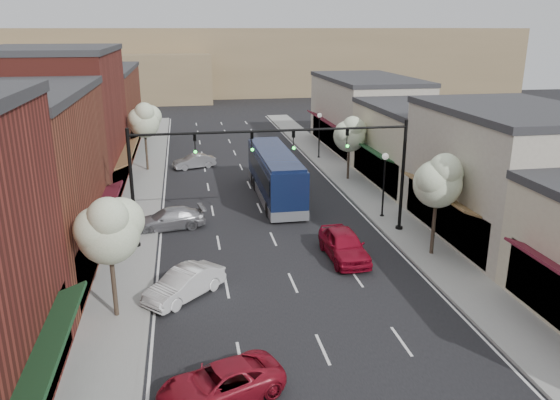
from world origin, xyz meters
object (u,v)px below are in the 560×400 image
lamp_post_near (384,175)px  parked_car_c (169,219)px  lamp_post_far (319,128)px  red_hatchback (344,245)px  tree_right_far (350,133)px  signal_mast_right (366,161)px  tree_left_near (109,228)px  coach_bus (275,174)px  parked_car_a (220,383)px  signal_mast_left (174,169)px  parked_car_e (194,161)px  tree_right_near (439,179)px  parked_car_b (184,284)px  tree_left_far (145,120)px

lamp_post_near → parked_car_c: (-14.00, 0.41, -2.34)m
lamp_post_far → red_hatchback: 24.04m
tree_right_far → signal_mast_right: bearing=-102.9°
lamp_post_near → tree_left_near: bearing=-146.7°
signal_mast_right → red_hatchback: (-2.26, -3.52, -3.80)m
coach_bus → parked_car_c: bearing=-145.9°
lamp_post_far → parked_car_a: 36.42m
signal_mast_left → tree_left_near: signal_mast_left is taller
tree_left_near → parked_car_e: size_ratio=1.51×
tree_right_far → tree_left_near: (-16.60, -20.00, 0.23)m
tree_right_near → tree_left_near: size_ratio=1.05×
parked_car_b → tree_right_near: bearing=56.4°
signal_mast_right → signal_mast_left: size_ratio=1.00×
signal_mast_right → tree_left_near: signal_mast_right is taller
tree_right_near → tree_right_far: bearing=90.0°
parked_car_b → parked_car_e: parked_car_b is taller
signal_mast_left → tree_right_far: bearing=40.5°
signal_mast_left → coach_bus: signal_mast_left is taller
signal_mast_left → parked_car_e: (1.42, 18.38, -4.00)m
signal_mast_right → lamp_post_near: signal_mast_right is taller
coach_bus → lamp_post_far: bearing=62.0°
tree_right_near → tree_left_far: 27.56m
parked_car_b → tree_left_near: bearing=-107.5°
parked_car_b → coach_bus: bearing=111.0°
parked_car_e → signal_mast_left: bearing=-21.6°
red_hatchback → parked_car_c: bearing=144.6°
parked_car_b → lamp_post_far: bearing=109.6°
lamp_post_far → parked_car_a: lamp_post_far is taller
lamp_post_far → parked_car_b: bearing=-116.3°
parked_car_c → parked_car_e: size_ratio=1.21×
tree_left_near → lamp_post_near: tree_left_near is taller
signal_mast_right → tree_left_near: (-13.87, -8.05, -0.40)m
tree_right_near → red_hatchback: size_ratio=1.24×
signal_mast_right → parked_car_a: signal_mast_right is taller
tree_left_far → red_hatchback: 24.70m
tree_left_near → lamp_post_far: bearing=60.2°
tree_left_near → parked_car_b: (2.93, 1.47, -3.52)m
signal_mast_right → lamp_post_far: signal_mast_right is taller
coach_bus → parked_car_c: size_ratio=2.55×
tree_right_far → lamp_post_near: 9.51m
signal_mast_left → tree_right_far: 18.39m
red_hatchback → parked_car_e: size_ratio=1.28×
lamp_post_near → parked_car_c: 14.20m
tree_right_far → tree_left_far: 17.66m
signal_mast_right → parked_car_c: 12.80m
tree_right_near → tree_left_far: size_ratio=0.97×
tree_left_far → parked_car_e: tree_left_far is taller
signal_mast_right → parked_car_b: size_ratio=1.94×
tree_right_far → parked_car_e: (-12.55, 6.44, -3.37)m
coach_bus → tree_right_near: bearing=-60.6°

